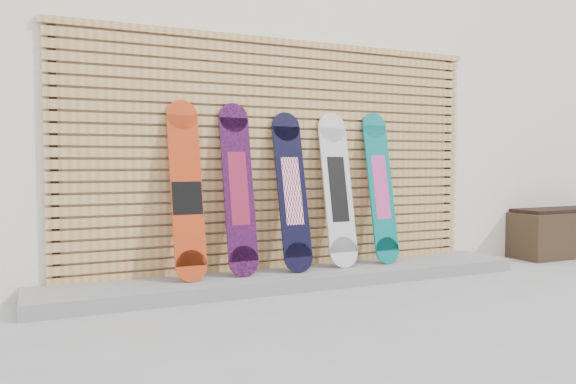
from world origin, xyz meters
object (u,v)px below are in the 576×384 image
object	(u,v)px
snowboard_4	(380,187)
snowboard_0	(187,190)
snowboard_1	(238,188)
snowboard_3	(338,189)
snowboard_2	(292,191)
planter_box	(559,233)

from	to	relation	value
snowboard_4	snowboard_0	bearing A→B (deg)	-179.55
snowboard_0	snowboard_4	world-z (taller)	snowboard_0
snowboard_1	snowboard_3	world-z (taller)	snowboard_1
snowboard_0	snowboard_1	xyz separation A→B (m)	(0.47, 0.01, 0.01)
snowboard_2	snowboard_4	distance (m)	0.99
snowboard_2	snowboard_4	bearing A→B (deg)	1.02
planter_box	snowboard_0	distance (m)	4.57
snowboard_3	snowboard_4	world-z (taller)	snowboard_4
snowboard_0	snowboard_3	bearing A→B (deg)	0.64
snowboard_0	snowboard_2	size ratio (longest dim) A/B	1.05
snowboard_0	snowboard_2	distance (m)	0.99
snowboard_4	snowboard_3	bearing A→B (deg)	179.84
snowboard_3	planter_box	bearing A→B (deg)	0.10
snowboard_3	snowboard_4	xyz separation A→B (m)	(0.49, -0.00, 0.01)
snowboard_2	snowboard_4	size ratio (longest dim) A/B	0.98
snowboard_1	snowboard_4	size ratio (longest dim) A/B	1.02
snowboard_1	snowboard_3	bearing A→B (deg)	0.28
snowboard_0	snowboard_4	bearing A→B (deg)	0.45
snowboard_3	snowboard_2	bearing A→B (deg)	-177.81
planter_box	snowboard_3	distance (m)	3.10
snowboard_3	snowboard_4	bearing A→B (deg)	-0.16
snowboard_1	planter_box	bearing A→B (deg)	0.14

